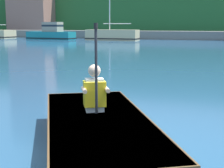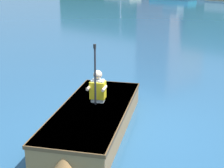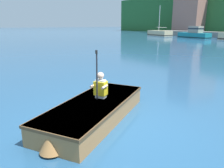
{
  "view_description": "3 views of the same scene",
  "coord_description": "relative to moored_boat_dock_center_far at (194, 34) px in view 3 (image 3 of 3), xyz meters",
  "views": [
    {
      "loc": [
        1.09,
        -4.24,
        1.6
      ],
      "look_at": [
        -0.57,
        0.13,
        0.79
      ],
      "focal_mm": 55.0,
      "sensor_mm": 36.0,
      "label": 1
    },
    {
      "loc": [
        3.79,
        -4.44,
        2.88
      ],
      "look_at": [
        -0.57,
        0.13,
        0.79
      ],
      "focal_mm": 55.0,
      "sensor_mm": 36.0,
      "label": 2
    },
    {
      "loc": [
        3.61,
        -2.76,
        2.19
      ],
      "look_at": [
        -0.57,
        0.13,
        0.79
      ],
      "focal_mm": 35.0,
      "sensor_mm": 36.0,
      "label": 3
    }
  ],
  "objects": [
    {
      "name": "person_paddler",
      "position": [
        17.71,
        -28.77,
        0.07
      ],
      "size": [
        0.44,
        0.45,
        1.18
      ],
      "color": "silver",
      "rests_on": "rowboat_foreground"
    },
    {
      "name": "moored_boat_dock_center_far",
      "position": [
        0.0,
        0.0,
        0.0
      ],
      "size": [
        5.6,
        2.01,
        1.87
      ],
      "color": "#197A84",
      "rests_on": "ground"
    },
    {
      "name": "rowboat_foreground",
      "position": [
        17.9,
        -29.08,
        -0.41
      ],
      "size": [
        2.78,
        3.47,
        0.44
      ],
      "color": "#A3703D",
      "rests_on": "ground"
    },
    {
      "name": "moored_boat_dock_east_inner",
      "position": [
        -8.53,
        1.03,
        -0.19
      ],
      "size": [
        5.96,
        2.95,
        5.63
      ],
      "color": "#CCB789",
      "rests_on": "ground"
    },
    {
      "name": "ground_plane",
      "position": [
        18.44,
        -28.67,
        -0.66
      ],
      "size": [
        300.0,
        300.0,
        0.0
      ],
      "primitive_type": "plane",
      "color": "navy"
    }
  ]
}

